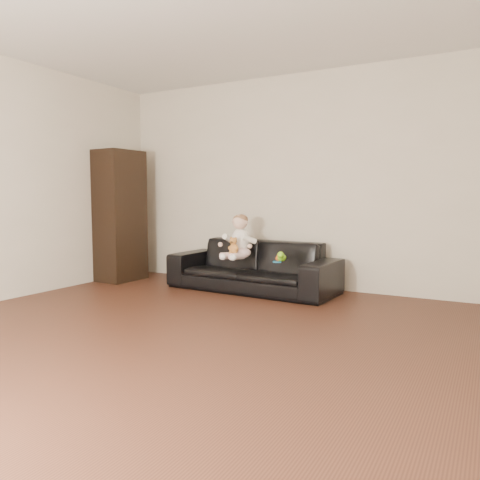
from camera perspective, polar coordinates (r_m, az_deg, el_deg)
The scene contains 10 objects.
floor at distance 3.57m, azimuth -9.70°, elevation -12.92°, with size 5.50×5.50×0.00m, color #452518.
wall_back at distance 5.81m, azimuth 7.32°, elevation 7.08°, with size 5.00×5.00×0.00m, color beige.
sofa at distance 5.57m, azimuth 1.54°, elevation -3.18°, with size 2.01×0.79×0.59m, color black.
cabinet at distance 6.42m, azimuth -14.40°, elevation 2.85°, with size 0.43×0.59×1.72m, color black.
shelf_item at distance 6.41m, azimuth -14.35°, elevation 6.31°, with size 0.18×0.25×0.28m, color silver.
baby at distance 5.49m, azimuth -0.07°, elevation 0.11°, with size 0.40×0.48×0.52m.
teddy_bear at distance 5.35m, azimuth -0.80°, elevation -0.74°, with size 0.14×0.14×0.20m.
toy_green at distance 5.29m, azimuth 5.10°, elevation -2.16°, with size 0.10×0.13×0.09m, color #78C917.
toy_rattle at distance 5.28m, azimuth 4.75°, elevation -2.24°, with size 0.07×0.07×0.07m, color orange.
toy_blue_disc at distance 5.22m, azimuth 4.54°, elevation -2.66°, with size 0.10×0.10×0.01m, color #187CC0.
Camera 1 is at (2.12, -2.65, 1.11)m, focal length 35.00 mm.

